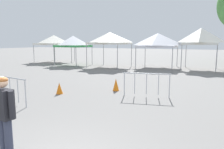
{
  "coord_description": "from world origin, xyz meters",
  "views": [
    {
      "loc": [
        3.03,
        -2.56,
        2.45
      ],
      "look_at": [
        -0.4,
        4.17,
        1.3
      ],
      "focal_mm": 34.69,
      "sensor_mm": 36.0,
      "label": 1
    }
  ],
  "objects_px": {
    "canopy_tent_behind_right": "(158,40)",
    "crowd_barrier_near_person": "(147,80)",
    "traffic_cone_near_barrier": "(116,85)",
    "traffic_cone_lot_center": "(59,88)",
    "canopy_tent_left_of_center": "(201,36)",
    "canopy_tent_far_right": "(110,38)",
    "canopy_tent_behind_left": "(73,41)",
    "canopy_tent_behind_center": "(54,40)",
    "person_foreground": "(4,113)",
    "crowd_barrier_mid_lot": "(10,85)"
  },
  "relations": [
    {
      "from": "canopy_tent_behind_right",
      "to": "crowd_barrier_near_person",
      "type": "xyz_separation_m",
      "value": [
        2.6,
        -11.28,
        -1.82
      ]
    },
    {
      "from": "canopy_tent_behind_right",
      "to": "traffic_cone_near_barrier",
      "type": "bearing_deg",
      "value": -85.45
    },
    {
      "from": "canopy_tent_behind_center",
      "to": "canopy_tent_left_of_center",
      "type": "relative_size",
      "value": 1.04
    },
    {
      "from": "canopy_tent_behind_right",
      "to": "traffic_cone_lot_center",
      "type": "xyz_separation_m",
      "value": [
        -1.24,
        -12.62,
        -2.31
      ]
    },
    {
      "from": "person_foreground",
      "to": "crowd_barrier_mid_lot",
      "type": "xyz_separation_m",
      "value": [
        -3.6,
        2.91,
        -0.28
      ]
    },
    {
      "from": "canopy_tent_behind_center",
      "to": "traffic_cone_lot_center",
      "type": "bearing_deg",
      "value": -47.65
    },
    {
      "from": "canopy_tent_behind_center",
      "to": "canopy_tent_behind_right",
      "type": "relative_size",
      "value": 1.04
    },
    {
      "from": "traffic_cone_lot_center",
      "to": "crowd_barrier_mid_lot",
      "type": "bearing_deg",
      "value": -107.32
    },
    {
      "from": "person_foreground",
      "to": "traffic_cone_lot_center",
      "type": "height_order",
      "value": "person_foreground"
    },
    {
      "from": "crowd_barrier_near_person",
      "to": "traffic_cone_near_barrier",
      "type": "bearing_deg",
      "value": 165.06
    },
    {
      "from": "canopy_tent_behind_center",
      "to": "canopy_tent_far_right",
      "type": "relative_size",
      "value": 1.11
    },
    {
      "from": "traffic_cone_near_barrier",
      "to": "person_foreground",
      "type": "bearing_deg",
      "value": -83.04
    },
    {
      "from": "canopy_tent_behind_right",
      "to": "traffic_cone_near_barrier",
      "type": "xyz_separation_m",
      "value": [
        0.86,
        -10.82,
        -2.26
      ]
    },
    {
      "from": "canopy_tent_far_right",
      "to": "crowd_barrier_mid_lot",
      "type": "bearing_deg",
      "value": -79.91
    },
    {
      "from": "canopy_tent_far_right",
      "to": "person_foreground",
      "type": "xyz_separation_m",
      "value": [
        5.91,
        -15.9,
        -1.73
      ]
    },
    {
      "from": "traffic_cone_near_barrier",
      "to": "canopy_tent_behind_left",
      "type": "bearing_deg",
      "value": 136.29
    },
    {
      "from": "canopy_tent_behind_center",
      "to": "canopy_tent_left_of_center",
      "type": "xyz_separation_m",
      "value": [
        16.47,
        0.21,
        0.26
      ]
    },
    {
      "from": "canopy_tent_behind_right",
      "to": "canopy_tent_left_of_center",
      "type": "bearing_deg",
      "value": 2.68
    },
    {
      "from": "canopy_tent_behind_center",
      "to": "canopy_tent_behind_right",
      "type": "distance_m",
      "value": 12.71
    },
    {
      "from": "crowd_barrier_mid_lot",
      "to": "canopy_tent_behind_center",
      "type": "bearing_deg",
      "value": 126.28
    },
    {
      "from": "canopy_tent_behind_right",
      "to": "traffic_cone_lot_center",
      "type": "relative_size",
      "value": 6.82
    },
    {
      "from": "crowd_barrier_near_person",
      "to": "traffic_cone_lot_center",
      "type": "xyz_separation_m",
      "value": [
        -3.84,
        -1.34,
        -0.49
      ]
    },
    {
      "from": "crowd_barrier_near_person",
      "to": "canopy_tent_left_of_center",
      "type": "bearing_deg",
      "value": 84.21
    },
    {
      "from": "canopy_tent_behind_left",
      "to": "canopy_tent_left_of_center",
      "type": "height_order",
      "value": "canopy_tent_left_of_center"
    },
    {
      "from": "canopy_tent_far_right",
      "to": "person_foreground",
      "type": "height_order",
      "value": "canopy_tent_far_right"
    },
    {
      "from": "person_foreground",
      "to": "crowd_barrier_near_person",
      "type": "distance_m",
      "value": 6.46
    },
    {
      "from": "crowd_barrier_mid_lot",
      "to": "traffic_cone_lot_center",
      "type": "relative_size",
      "value": 3.93
    },
    {
      "from": "canopy_tent_behind_left",
      "to": "person_foreground",
      "type": "bearing_deg",
      "value": -57.23
    },
    {
      "from": "canopy_tent_far_right",
      "to": "traffic_cone_lot_center",
      "type": "relative_size",
      "value": 6.39
    },
    {
      "from": "canopy_tent_behind_right",
      "to": "traffic_cone_lot_center",
      "type": "height_order",
      "value": "canopy_tent_behind_right"
    },
    {
      "from": "canopy_tent_far_right",
      "to": "canopy_tent_behind_right",
      "type": "xyz_separation_m",
      "value": [
        4.21,
        1.77,
        -0.19
      ]
    },
    {
      "from": "canopy_tent_far_right",
      "to": "traffic_cone_near_barrier",
      "type": "distance_m",
      "value": 10.66
    },
    {
      "from": "canopy_tent_far_right",
      "to": "canopy_tent_behind_right",
      "type": "relative_size",
      "value": 0.94
    },
    {
      "from": "canopy_tent_behind_center",
      "to": "traffic_cone_lot_center",
      "type": "distance_m",
      "value": 17.2
    },
    {
      "from": "person_foreground",
      "to": "canopy_tent_left_of_center",
      "type": "bearing_deg",
      "value": 83.4
    },
    {
      "from": "canopy_tent_left_of_center",
      "to": "person_foreground",
      "type": "bearing_deg",
      "value": -96.6
    },
    {
      "from": "canopy_tent_behind_right",
      "to": "canopy_tent_left_of_center",
      "type": "relative_size",
      "value": 1.0
    },
    {
      "from": "canopy_tent_behind_left",
      "to": "canopy_tent_far_right",
      "type": "distance_m",
      "value": 4.23
    },
    {
      "from": "canopy_tent_far_right",
      "to": "crowd_barrier_mid_lot",
      "type": "height_order",
      "value": "canopy_tent_far_right"
    },
    {
      "from": "canopy_tent_left_of_center",
      "to": "traffic_cone_near_barrier",
      "type": "xyz_separation_m",
      "value": [
        -2.9,
        -10.99,
        -2.59
      ]
    },
    {
      "from": "canopy_tent_far_right",
      "to": "person_foreground",
      "type": "bearing_deg",
      "value": -69.61
    },
    {
      "from": "canopy_tent_far_right",
      "to": "crowd_barrier_mid_lot",
      "type": "distance_m",
      "value": 13.35
    },
    {
      "from": "person_foreground",
      "to": "traffic_cone_lot_center",
      "type": "relative_size",
      "value": 3.34
    },
    {
      "from": "canopy_tent_behind_right",
      "to": "crowd_barrier_mid_lot",
      "type": "xyz_separation_m",
      "value": [
        -1.9,
        -14.76,
        -1.82
      ]
    },
    {
      "from": "canopy_tent_behind_left",
      "to": "traffic_cone_lot_center",
      "type": "xyz_separation_m",
      "value": [
        7.19,
        -10.69,
        -2.2
      ]
    },
    {
      "from": "traffic_cone_near_barrier",
      "to": "canopy_tent_far_right",
      "type": "bearing_deg",
      "value": 119.28
    },
    {
      "from": "traffic_cone_lot_center",
      "to": "traffic_cone_near_barrier",
      "type": "height_order",
      "value": "traffic_cone_near_barrier"
    },
    {
      "from": "canopy_tent_far_right",
      "to": "canopy_tent_behind_left",
      "type": "bearing_deg",
      "value": -177.7
    },
    {
      "from": "canopy_tent_behind_right",
      "to": "person_foreground",
      "type": "height_order",
      "value": "canopy_tent_behind_right"
    },
    {
      "from": "canopy_tent_behind_center",
      "to": "canopy_tent_behind_left",
      "type": "xyz_separation_m",
      "value": [
        4.28,
        -1.91,
        -0.17
      ]
    }
  ]
}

